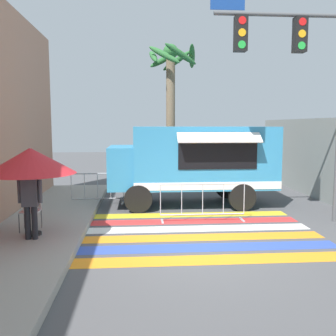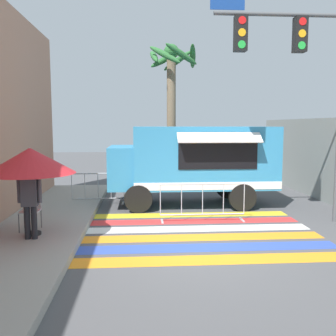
{
  "view_description": "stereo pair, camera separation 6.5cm",
  "coord_description": "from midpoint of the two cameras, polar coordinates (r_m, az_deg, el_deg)",
  "views": [
    {
      "loc": [
        -1.23,
        -7.82,
        2.69
      ],
      "look_at": [
        -0.4,
        2.93,
        1.45
      ],
      "focal_mm": 40.0,
      "sensor_mm": 36.0,
      "label": 1
    },
    {
      "loc": [
        -1.17,
        -7.83,
        2.69
      ],
      "look_at": [
        -0.4,
        2.93,
        1.45
      ],
      "focal_mm": 40.0,
      "sensor_mm": 36.0,
      "label": 2
    }
  ],
  "objects": [
    {
      "name": "folding_chair",
      "position": [
        9.65,
        -19.98,
        -5.6
      ],
      "size": [
        0.43,
        0.43,
        0.91
      ],
      "rotation": [
        0.0,
        0.0,
        -0.26
      ],
      "color": "#4C4C51",
      "rests_on": "sidewalk_left"
    },
    {
      "name": "barricade_front",
      "position": [
        10.57,
        5.46,
        -5.21
      ],
      "size": [
        2.4,
        0.44,
        1.08
      ],
      "color": "#B7BABF",
      "rests_on": "ground_plane"
    },
    {
      "name": "vendor_person",
      "position": [
        8.78,
        -20.12,
        -4.52
      ],
      "size": [
        0.53,
        0.21,
        1.58
      ],
      "rotation": [
        0.0,
        0.0,
        0.23
      ],
      "color": "black",
      "rests_on": "sidewalk_left"
    },
    {
      "name": "patio_umbrella",
      "position": [
        8.98,
        -20.06,
        1.02
      ],
      "size": [
        2.02,
        2.02,
        2.01
      ],
      "color": "black",
      "rests_on": "sidewalk_left"
    },
    {
      "name": "barricade_side",
      "position": [
        12.99,
        -10.47,
        -3.16
      ],
      "size": [
        1.79,
        0.44,
        1.08
      ],
      "color": "#B7BABF",
      "rests_on": "ground_plane"
    },
    {
      "name": "traffic_signal_pole",
      "position": [
        10.89,
        19.77,
        14.52
      ],
      "size": [
        3.71,
        0.29,
        6.03
      ],
      "color": "#515456",
      "rests_on": "ground_plane"
    },
    {
      "name": "palm_tree",
      "position": [
        15.62,
        0.72,
        11.78
      ],
      "size": [
        2.07,
        2.16,
        5.96
      ],
      "color": "#7A664C",
      "rests_on": "ground_plane"
    },
    {
      "name": "crosswalk_painted",
      "position": [
        9.53,
        3.39,
        -9.85
      ],
      "size": [
        6.4,
        4.36,
        0.01
      ],
      "color": "orange",
      "rests_on": "ground_plane"
    },
    {
      "name": "ground_plane",
      "position": [
        8.36,
        4.51,
        -12.25
      ],
      "size": [
        60.0,
        60.0,
        0.0
      ],
      "primitive_type": "plane",
      "color": "#4C4C4F"
    },
    {
      "name": "food_truck",
      "position": [
        12.59,
        3.62,
        1.35
      ],
      "size": [
        5.45,
        2.71,
        2.64
      ],
      "color": "#338CBF",
      "rests_on": "ground_plane"
    }
  ]
}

